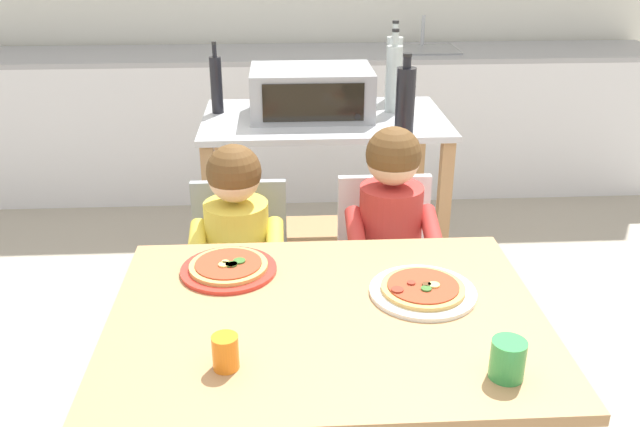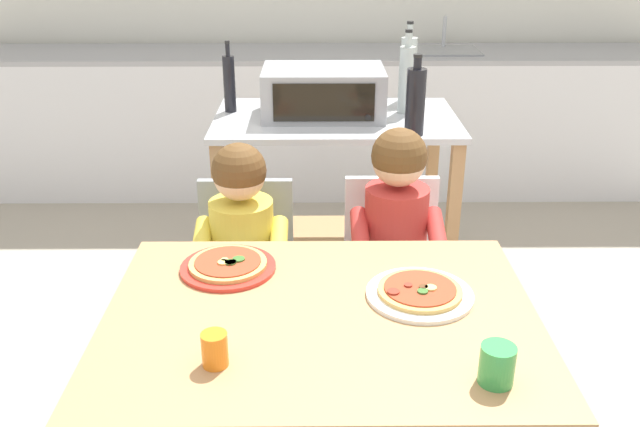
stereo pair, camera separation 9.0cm
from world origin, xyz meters
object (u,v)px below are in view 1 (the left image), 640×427
Objects in this scene: toaster_oven at (311,92)px; pizza_plate_red_rimmed at (229,268)px; bottle_clear_vinegar at (394,78)px; dining_table at (326,351)px; dining_chair_left at (241,278)px; drinking_cup_orange at (225,352)px; kitchen_island_cart at (324,184)px; dining_chair_right at (385,271)px; bottle_dark_olive_oil at (405,100)px; child_in_yellow_shirt at (237,254)px; pizza_plate_white at (423,290)px; drinking_cup_green at (508,359)px; bottle_squat_spirits at (216,84)px; bottle_slim_sauce at (394,68)px; child_in_red_shirt at (392,240)px.

toaster_oven reaches higher than pizza_plate_red_rimmed.
bottle_clear_vinegar is 1.46m from dining_table.
drinking_cup_orange reaches higher than dining_chair_left.
dining_table is at bearing -93.32° from kitchen_island_cart.
pizza_plate_red_rimmed is at bearing -138.50° from dining_chair_right.
kitchen_island_cart is 3.30× the size of bottle_dark_olive_oil.
child_in_yellow_shirt is (-0.64, -0.78, -0.42)m from bottle_clear_vinegar.
pizza_plate_white is at bearing 30.39° from drinking_cup_orange.
dining_table is 1.38× the size of dining_chair_right.
drinking_cup_green reaches higher than dining_table.
kitchen_island_cart reaches higher than dining_table.
dining_table is at bearing -110.55° from dining_chair_right.
pizza_plate_white is at bearing -16.38° from pizza_plate_red_rimmed.
kitchen_island_cart is 1.26× the size of dining_chair_right.
child_in_yellow_shirt is at bearing -143.74° from bottle_dark_olive_oil.
kitchen_island_cart is 0.79m from child_in_yellow_shirt.
drinking_cup_green is (0.01, -1.32, -0.25)m from bottle_dark_olive_oil.
bottle_dark_olive_oil is at bearing -90.81° from bottle_clear_vinegar.
bottle_squat_spirits is at bearing 94.80° from drinking_cup_orange.
bottle_clear_vinegar reaches higher than pizza_plate_red_rimmed.
bottle_slim_sauce is (0.38, 0.24, 0.05)m from toaster_oven.
dining_table is 0.31m from pizza_plate_white.
toaster_oven is 0.88m from child_in_yellow_shirt.
drinking_cup_orange reaches higher than pizza_plate_red_rimmed.
child_in_yellow_shirt is 3.57× the size of pizza_plate_red_rimmed.
child_in_red_shirt is at bearing -90.00° from dining_chair_right.
drinking_cup_green is (0.12, -0.37, 0.03)m from pizza_plate_white.
toaster_oven is 0.40m from bottle_squat_spirits.
kitchen_island_cart is 0.91× the size of dining_table.
dining_chair_right is (-0.10, -0.32, -0.57)m from bottle_dark_olive_oil.
bottle_dark_olive_oil reaches higher than bottle_squat_spirits.
bottle_dark_olive_oil reaches higher than child_in_red_shirt.
pizza_plate_red_rimmed is at bearing -105.18° from toaster_oven.
bottle_slim_sauce is at bearing 12.47° from bottle_squat_spirits.
toaster_oven is 1.36m from dining_table.
pizza_plate_red_rimmed is at bearing -108.12° from kitchen_island_cart.
pizza_plate_white is 3.49× the size of drinking_cup_orange.
kitchen_island_cart is at bearing 101.11° from drinking_cup_green.
toaster_oven is at bearing 64.80° from dining_chair_left.
drinking_cup_orange is (-0.51, -0.93, 0.31)m from dining_chair_right.
drinking_cup_orange is at bearing -111.49° from bottle_clear_vinegar.
pizza_plate_red_rimmed is (0.00, -0.45, 0.29)m from dining_chair_left.
bottle_squat_spirits reaches higher than drinking_cup_green.
pizza_plate_red_rimmed is (-0.29, -1.06, -0.25)m from toaster_oven.
drinking_cup_orange reaches higher than dining_table.
toaster_oven reaches higher than dining_table.
dining_chair_left reaches higher than dining_table.
dining_chair_left is at bearing -128.17° from bottle_slim_sauce.
child_in_yellow_shirt is at bearing -124.45° from bottle_slim_sauce.
child_in_red_shirt is (-0.14, -0.95, -0.39)m from bottle_slim_sauce.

